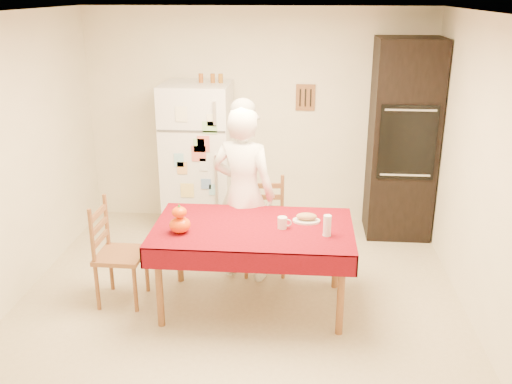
# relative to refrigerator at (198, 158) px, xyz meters

# --- Properties ---
(floor) EXTENTS (4.50, 4.50, 0.00)m
(floor) POSITION_rel_refrigerator_xyz_m (0.65, -1.88, -0.85)
(floor) COLOR tan
(floor) RESTS_ON ground
(room_shell) EXTENTS (4.02, 4.52, 2.51)m
(room_shell) POSITION_rel_refrigerator_xyz_m (0.65, -1.88, 0.77)
(room_shell) COLOR white
(room_shell) RESTS_ON ground
(refrigerator) EXTENTS (0.75, 0.74, 1.70)m
(refrigerator) POSITION_rel_refrigerator_xyz_m (0.00, 0.00, 0.00)
(refrigerator) COLOR white
(refrigerator) RESTS_ON floor
(oven_cabinet) EXTENTS (0.70, 0.62, 2.20)m
(oven_cabinet) POSITION_rel_refrigerator_xyz_m (2.28, 0.05, 0.25)
(oven_cabinet) COLOR black
(oven_cabinet) RESTS_ON floor
(dining_table) EXTENTS (1.70, 1.00, 0.76)m
(dining_table) POSITION_rel_refrigerator_xyz_m (0.78, -1.72, -0.16)
(dining_table) COLOR brown
(dining_table) RESTS_ON floor
(chair_far) EXTENTS (0.46, 0.44, 0.95)m
(chair_far) POSITION_rel_refrigerator_xyz_m (0.83, -0.98, -0.34)
(chair_far) COLOR brown
(chair_far) RESTS_ON floor
(chair_left) EXTENTS (0.41, 0.43, 0.95)m
(chair_left) POSITION_rel_refrigerator_xyz_m (-0.46, -1.73, -0.34)
(chair_left) COLOR brown
(chair_left) RESTS_ON floor
(seated_woman) EXTENTS (0.71, 0.56, 1.70)m
(seated_woman) POSITION_rel_refrigerator_xyz_m (0.64, -1.16, -0.00)
(seated_woman) COLOR white
(seated_woman) RESTS_ON floor
(coffee_mug) EXTENTS (0.08, 0.08, 0.10)m
(coffee_mug) POSITION_rel_refrigerator_xyz_m (1.03, -1.73, -0.04)
(coffee_mug) COLOR white
(coffee_mug) RESTS_ON dining_table
(pumpkin_lower) EXTENTS (0.18, 0.18, 0.13)m
(pumpkin_lower) POSITION_rel_refrigerator_xyz_m (0.19, -1.89, -0.02)
(pumpkin_lower) COLOR #D64D05
(pumpkin_lower) RESTS_ON dining_table
(pumpkin_upper) EXTENTS (0.12, 0.12, 0.09)m
(pumpkin_upper) POSITION_rel_refrigerator_xyz_m (0.19, -1.89, 0.09)
(pumpkin_upper) COLOR #C95604
(pumpkin_upper) RESTS_ON pumpkin_lower
(wine_glass) EXTENTS (0.07, 0.07, 0.18)m
(wine_glass) POSITION_rel_refrigerator_xyz_m (1.40, -1.85, -0.00)
(wine_glass) COLOR white
(wine_glass) RESTS_ON dining_table
(bread_plate) EXTENTS (0.24, 0.24, 0.02)m
(bread_plate) POSITION_rel_refrigerator_xyz_m (1.23, -1.57, -0.08)
(bread_plate) COLOR silver
(bread_plate) RESTS_ON dining_table
(bread_loaf) EXTENTS (0.18, 0.10, 0.06)m
(bread_loaf) POSITION_rel_refrigerator_xyz_m (1.23, -1.57, -0.04)
(bread_loaf) COLOR tan
(bread_loaf) RESTS_ON bread_plate
(spice_jar_left) EXTENTS (0.05, 0.05, 0.10)m
(spice_jar_left) POSITION_rel_refrigerator_xyz_m (0.05, 0.05, 0.90)
(spice_jar_left) COLOR #974C1B
(spice_jar_left) RESTS_ON refrigerator
(spice_jar_mid) EXTENTS (0.05, 0.05, 0.10)m
(spice_jar_mid) POSITION_rel_refrigerator_xyz_m (0.18, 0.05, 0.90)
(spice_jar_mid) COLOR brown
(spice_jar_mid) RESTS_ON refrigerator
(spice_jar_right) EXTENTS (0.05, 0.05, 0.10)m
(spice_jar_right) POSITION_rel_refrigerator_xyz_m (0.27, 0.05, 0.90)
(spice_jar_right) COLOR #965E1B
(spice_jar_right) RESTS_ON refrigerator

